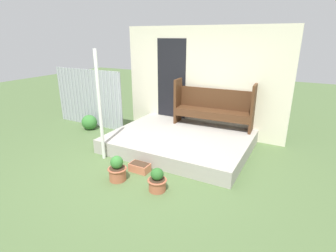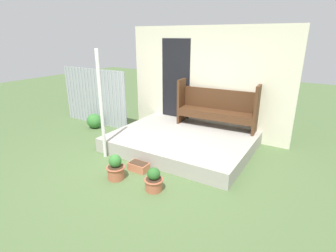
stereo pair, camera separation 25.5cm
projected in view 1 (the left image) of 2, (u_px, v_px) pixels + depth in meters
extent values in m
plane|color=#516B3D|center=(146.00, 167.00, 5.00)|extent=(24.00, 24.00, 0.00)
cube|color=#A8A399|center=(180.00, 141.00, 5.83)|extent=(2.95, 2.28, 0.30)
cube|color=beige|center=(201.00, 82.00, 6.42)|extent=(4.15, 0.06, 2.60)
cube|color=black|center=(171.00, 79.00, 6.75)|extent=(0.80, 0.02, 2.00)
cube|color=#9EA3A8|center=(89.00, 98.00, 7.12)|extent=(2.24, 0.02, 1.54)
cylinder|color=#AAB0B5|center=(61.00, 94.00, 7.58)|extent=(0.04, 0.04, 1.54)
cylinder|color=#AAB0B5|center=(64.00, 94.00, 7.53)|extent=(0.04, 0.04, 1.54)
cylinder|color=#AAB0B5|center=(67.00, 95.00, 7.47)|extent=(0.04, 0.04, 1.54)
cylinder|color=#AAB0B5|center=(70.00, 95.00, 7.41)|extent=(0.04, 0.04, 1.54)
cylinder|color=#AAB0B5|center=(73.00, 96.00, 7.36)|extent=(0.04, 0.04, 1.54)
cylinder|color=#AAB0B5|center=(76.00, 96.00, 7.30)|extent=(0.04, 0.04, 1.54)
cylinder|color=#AAB0B5|center=(80.00, 97.00, 7.25)|extent=(0.04, 0.04, 1.54)
cylinder|color=#AAB0B5|center=(83.00, 97.00, 7.19)|extent=(0.04, 0.04, 1.54)
cylinder|color=#AAB0B5|center=(86.00, 98.00, 7.13)|extent=(0.04, 0.04, 1.54)
cylinder|color=#AAB0B5|center=(90.00, 98.00, 7.08)|extent=(0.04, 0.04, 1.54)
cylinder|color=#AAB0B5|center=(93.00, 99.00, 7.02)|extent=(0.04, 0.04, 1.54)
cylinder|color=#AAB0B5|center=(97.00, 99.00, 6.97)|extent=(0.04, 0.04, 1.54)
cylinder|color=#AAB0B5|center=(100.00, 100.00, 6.91)|extent=(0.04, 0.04, 1.54)
cylinder|color=#AAB0B5|center=(104.00, 100.00, 6.85)|extent=(0.04, 0.04, 1.54)
cylinder|color=#AAB0B5|center=(108.00, 101.00, 6.80)|extent=(0.04, 0.04, 1.54)
cylinder|color=#AAB0B5|center=(111.00, 101.00, 6.74)|extent=(0.04, 0.04, 1.54)
cylinder|color=#AAB0B5|center=(115.00, 102.00, 6.69)|extent=(0.04, 0.04, 1.54)
cylinder|color=#AAB0B5|center=(119.00, 102.00, 6.63)|extent=(0.04, 0.04, 1.54)
cylinder|color=white|center=(100.00, 107.00, 5.01)|extent=(0.07, 0.07, 2.15)
cube|color=#4C2D19|center=(178.00, 101.00, 6.50)|extent=(0.08, 0.40, 1.08)
cube|color=#4C2D19|center=(253.00, 109.00, 5.79)|extent=(0.08, 0.40, 1.08)
cube|color=#4C2D19|center=(213.00, 111.00, 6.20)|extent=(1.76, 0.51, 0.04)
cube|color=#4C2D19|center=(210.00, 117.00, 6.07)|extent=(1.74, 0.14, 0.15)
cube|color=#4C2D19|center=(215.00, 99.00, 6.26)|extent=(1.74, 0.15, 0.48)
cylinder|color=#B26042|center=(118.00, 174.00, 4.52)|extent=(0.29, 0.29, 0.23)
torus|color=#B26042|center=(117.00, 169.00, 4.48)|extent=(0.33, 0.33, 0.02)
cylinder|color=#422D1E|center=(117.00, 168.00, 4.48)|extent=(0.27, 0.27, 0.01)
ellipsoid|color=#387A33|center=(117.00, 162.00, 4.44)|extent=(0.22, 0.22, 0.23)
cylinder|color=#B26042|center=(157.00, 185.00, 4.22)|extent=(0.28, 0.28, 0.20)
torus|color=#B26042|center=(157.00, 180.00, 4.19)|extent=(0.32, 0.32, 0.02)
cylinder|color=#422D1E|center=(157.00, 179.00, 4.18)|extent=(0.25, 0.25, 0.01)
ellipsoid|color=#2D6628|center=(157.00, 174.00, 4.15)|extent=(0.21, 0.21, 0.20)
cube|color=#C67251|center=(140.00, 167.00, 4.82)|extent=(0.37, 0.22, 0.15)
cube|color=#422D1E|center=(139.00, 164.00, 4.79)|extent=(0.33, 0.19, 0.01)
ellipsoid|color=#387A33|center=(89.00, 122.00, 6.94)|extent=(0.42, 0.38, 0.39)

